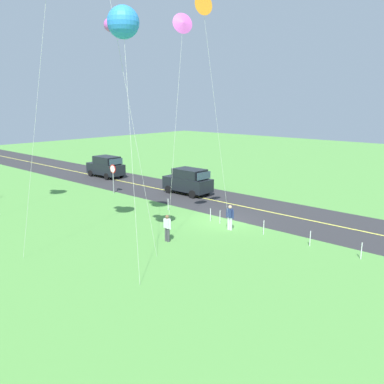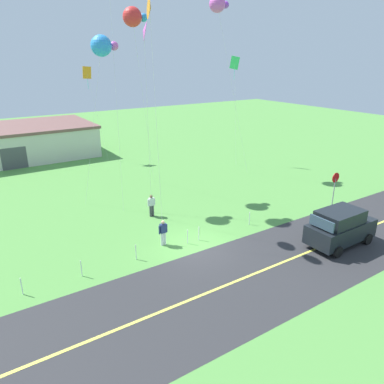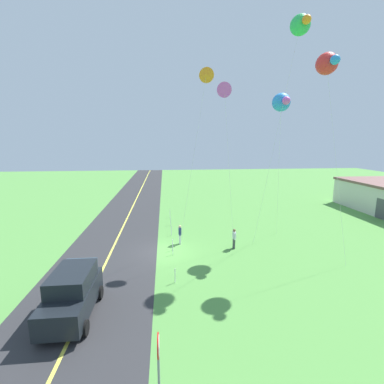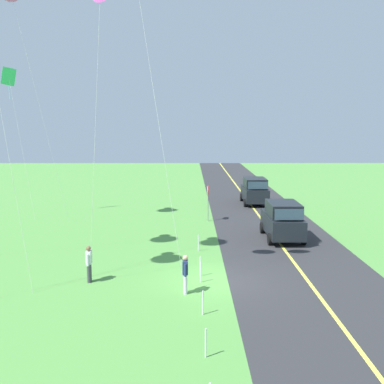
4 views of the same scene
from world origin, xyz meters
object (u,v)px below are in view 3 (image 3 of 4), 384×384
Objects in this scene: car_suv_foreground at (72,293)px; kite_blue_mid at (225,90)px; person_adult_near at (180,234)px; kite_red_low at (206,76)px; kite_purple_back at (282,102)px; kite_green_far at (301,25)px; kite_orange_near at (327,63)px; stop_sign at (158,356)px; person_adult_companion at (234,238)px.

kite_blue_mid is (-7.90, 8.95, 10.79)m from car_suv_foreground.
kite_blue_mid is (0.91, 3.27, 11.08)m from person_adult_near.
car_suv_foreground is 0.32× the size of kite_red_low.
kite_red_low is at bearing -84.69° from kite_purple_back.
kite_green_far is 5.23m from kite_purple_back.
kite_orange_near is at bearing 70.07° from kite_blue_mid.
person_adult_near is 13.13m from kite_purple_back.
car_suv_foreground is 19.11m from kite_purple_back.
kite_blue_mid is at bearing 160.01° from stop_sign.
stop_sign is 19.21m from kite_purple_back.
car_suv_foreground is at bearing -139.69° from person_adult_companion.
kite_blue_mid is at bearing -109.93° from kite_orange_near.
kite_purple_back is (-1.29, 3.78, 10.44)m from person_adult_companion.
kite_purple_back is at bearing 22.06° from person_adult_companion.
person_adult_near is 0.11× the size of kite_orange_near.
kite_purple_back is (-1.09, -0.59, -5.08)m from kite_green_far.
kite_red_low reaches higher than kite_purple_back.
kite_orange_near reaches higher than person_adult_companion.
car_suv_foreground is 0.26× the size of kite_green_far.
stop_sign is 19.21m from kite_orange_near.
stop_sign is 21.78m from kite_green_far.
kite_blue_mid is at bearing -80.06° from kite_purple_back.
kite_orange_near reaches higher than stop_sign.
kite_red_low is 6.25m from kite_purple_back.
kite_purple_back reaches higher than stop_sign.
kite_blue_mid is 1.05× the size of kite_purple_back.
person_adult_near is 16.06m from kite_orange_near.
car_suv_foreground is at bearing -116.98° from person_adult_near.
car_suv_foreground is 6.63m from stop_sign.
kite_blue_mid is at bearing -9.78° from person_adult_near.
car_suv_foreground is at bearing -57.39° from kite_purple_back.
kite_green_far reaches higher than kite_red_low.
stop_sign is 0.19× the size of kite_red_low.
kite_blue_mid reaches higher than kite_purple_back.
stop_sign is 13.75m from person_adult_companion.
person_adult_near is at bearing 165.03° from person_adult_companion.
stop_sign is at bearing 39.88° from car_suv_foreground.
kite_red_low is (-8.17, 7.64, 11.81)m from car_suv_foreground.
person_adult_near is 11.59m from kite_blue_mid.
person_adult_near is at bearing -90.65° from kite_purple_back.
kite_blue_mid is (-0.46, -0.91, 11.08)m from person_adult_companion.
car_suv_foreground is 16.09m from kite_blue_mid.
person_adult_near is 4.40m from person_adult_companion.
person_adult_near is at bearing -108.33° from kite_red_low.
person_adult_near is at bearing -97.86° from kite_green_far.
kite_purple_back is at bearing 145.70° from stop_sign.
kite_purple_back is (-0.56, 6.00, -1.66)m from kite_red_low.
kite_purple_back is (-3.11, -1.62, -2.04)m from kite_orange_near.
kite_purple_back is (-8.73, 13.64, 10.15)m from car_suv_foreground.
stop_sign is 17.13m from kite_blue_mid.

